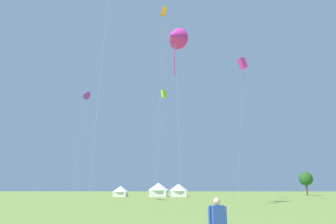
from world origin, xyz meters
name	(u,v)px	position (x,y,z in m)	size (l,w,h in m)	color
kite_magenta_delta	(174,37)	(0.82, 33.42, 22.57)	(4.08, 4.56, 24.36)	#E02DA3
kite_orange_box	(164,12)	(-1.91, 48.37, 36.20)	(2.13, 1.42, 37.28)	orange
kite_purple_parafoil	(87,96)	(-14.50, 42.81, 17.18)	(2.66, 4.53, 17.83)	purple
kite_magenta_box	(242,64)	(12.92, 48.25, 24.65)	(3.40, 2.19, 25.81)	#E02DA3
kite_lime_box	(164,94)	(-2.41, 55.34, 21.26)	(2.11, 1.35, 22.20)	#99DB2D
festival_tent_center	(121,191)	(-14.21, 70.85, 1.42)	(3.94, 3.94, 2.56)	white
festival_tent_left	(159,189)	(-4.82, 70.85, 1.85)	(5.13, 5.13, 3.33)	white
festival_tent_right	(179,190)	(0.10, 70.85, 1.70)	(4.72, 4.72, 3.07)	white
tree_distant_left	(306,179)	(35.99, 85.37, 4.63)	(3.86, 3.86, 6.59)	brown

